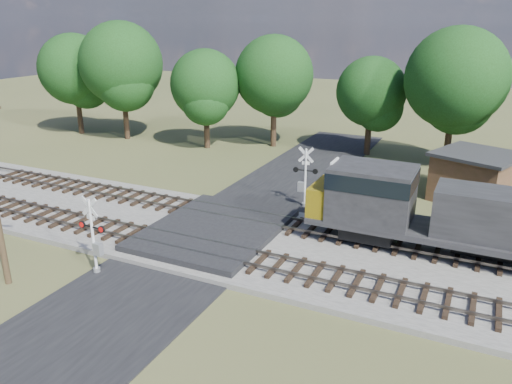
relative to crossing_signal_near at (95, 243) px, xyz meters
The scene contains 10 objects.
ground 6.81m from the crossing_signal_near, 62.85° to the left, with size 160.00×160.00×0.00m, color #444C28.
ballast_bed 14.57m from the crossing_signal_near, 26.09° to the left, with size 140.00×10.00×0.30m, color gray.
road 6.80m from the crossing_signal_near, 62.85° to the left, with size 7.00×60.00×0.08m, color black.
crossing_panel 7.18m from the crossing_signal_near, 64.70° to the left, with size 7.00×9.00×0.62m, color #262628.
track_near 7.36m from the crossing_signal_near, 32.27° to the left, with size 140.00×2.60×0.33m.
track_far 10.86m from the crossing_signal_near, 55.34° to the left, with size 140.00×2.60×0.33m.
crossing_signal_near is the anchor object (origin of this frame).
crossing_signal_far 14.39m from the crossing_signal_near, 65.39° to the left, with size 1.67×0.38×4.15m.
equipment_shed 25.16m from the crossing_signal_near, 49.99° to the left, with size 6.52×6.52×3.43m.
treeline 26.91m from the crossing_signal_near, 79.24° to the left, with size 79.89×11.74×11.87m.
Camera 1 is at (13.54, -22.46, 11.97)m, focal length 35.00 mm.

